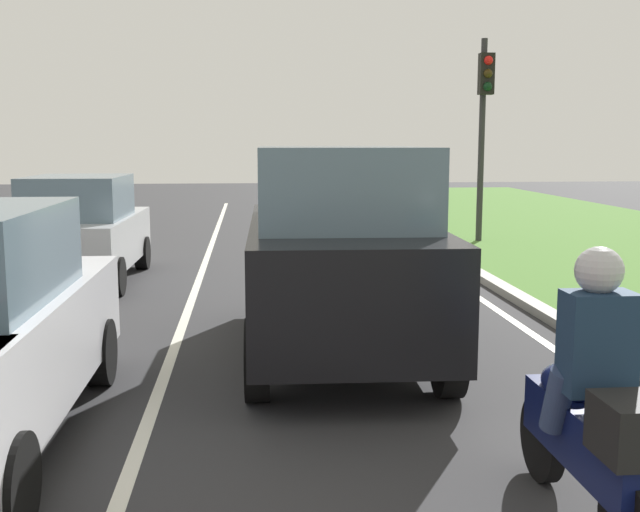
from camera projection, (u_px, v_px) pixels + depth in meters
name	position (u px, v px, depth m)	size (l,w,h in m)	color
ground_plane	(240.00, 277.00, 13.35)	(60.00, 60.00, 0.00)	#2D2D30
lane_line_center	(200.00, 277.00, 13.29)	(0.12, 32.00, 0.01)	silver
lane_line_right_edge	(443.00, 273.00, 13.68)	(0.12, 32.00, 0.01)	silver
curb_right	(471.00, 270.00, 13.71)	(0.24, 48.00, 0.12)	#9E9B93
car_suv_ahead	(339.00, 250.00, 8.34)	(2.06, 4.55, 2.28)	black
car_hatchback_far	(82.00, 230.00, 12.70)	(1.80, 3.74, 1.78)	#B7BABF
motorcycle	(593.00, 444.00, 4.53)	(0.40, 1.90, 1.01)	#0C143F
rider_person	(595.00, 340.00, 4.48)	(0.50, 0.40, 1.16)	#192D47
traffic_light_near_right	(484.00, 108.00, 17.19)	(0.32, 0.50, 4.60)	#2D2D2D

